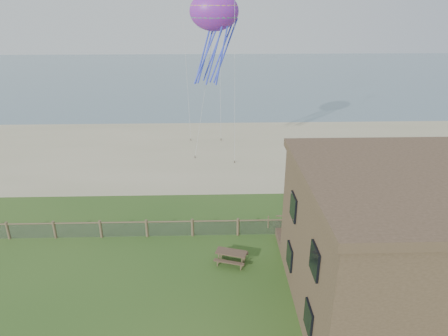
% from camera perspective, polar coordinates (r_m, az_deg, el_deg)
% --- Properties ---
extents(ground, '(160.00, 160.00, 0.00)m').
position_cam_1_polar(ground, '(22.16, -5.16, -18.00)').
color(ground, '#2C511C').
rests_on(ground, ground).
extents(sand_beach, '(72.00, 20.00, 0.02)m').
position_cam_1_polar(sand_beach, '(41.34, -3.55, 2.45)').
color(sand_beach, tan).
rests_on(sand_beach, ground).
extents(ocean, '(160.00, 68.00, 0.02)m').
position_cam_1_polar(ocean, '(83.96, -2.72, 13.08)').
color(ocean, slate).
rests_on(ocean, ground).
extents(chainlink_fence, '(36.20, 0.20, 1.25)m').
position_cam_1_polar(chainlink_fence, '(26.68, -4.51, -8.61)').
color(chainlink_fence, brown).
rests_on(chainlink_fence, ground).
extents(motel_deck, '(15.00, 2.00, 0.50)m').
position_cam_1_polar(motel_deck, '(28.43, 22.95, -9.12)').
color(motel_deck, brown).
rests_on(motel_deck, ground).
extents(picnic_table, '(2.14, 1.85, 0.77)m').
position_cam_1_polar(picnic_table, '(24.26, 1.05, -12.61)').
color(picnic_table, brown).
rests_on(picnic_table, ground).
extents(octopus_kite, '(3.79, 2.72, 7.67)m').
position_cam_1_polar(octopus_kite, '(33.85, -1.38, 18.13)').
color(octopus_kite, '#EE2567').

